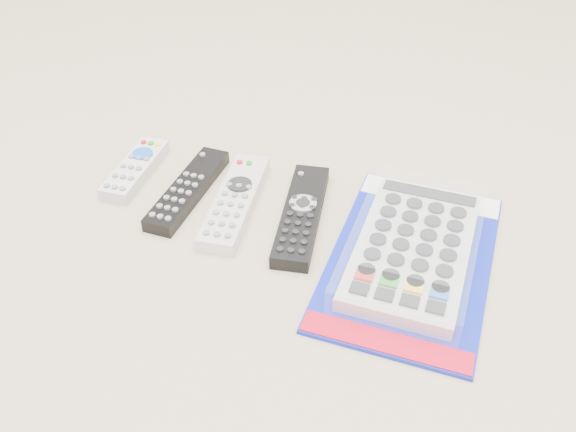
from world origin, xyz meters
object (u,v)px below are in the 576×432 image
(remote_slim_black, at_px, (188,190))
(remote_large_black, at_px, (301,215))
(remote_small_grey, at_px, (135,169))
(remote_silver_dvd, at_px, (235,201))
(jumbo_remote_packaged, at_px, (413,248))

(remote_slim_black, relative_size, remote_large_black, 0.92)
(remote_small_grey, bearing_deg, remote_large_black, -7.80)
(remote_slim_black, distance_m, remote_silver_dvd, 0.08)
(remote_slim_black, distance_m, remote_large_black, 0.18)
(remote_silver_dvd, xyz_separation_m, remote_large_black, (0.10, -0.00, -0.00))
(jumbo_remote_packaged, bearing_deg, remote_large_black, 170.69)
(remote_slim_black, height_order, remote_silver_dvd, remote_silver_dvd)
(remote_large_black, bearing_deg, remote_silver_dvd, 172.38)
(remote_slim_black, height_order, jumbo_remote_packaged, jumbo_remote_packaged)
(remote_slim_black, relative_size, remote_silver_dvd, 0.92)
(remote_small_grey, distance_m, remote_slim_black, 0.10)
(remote_large_black, bearing_deg, jumbo_remote_packaged, -18.95)
(remote_small_grey, xyz_separation_m, jumbo_remote_packaged, (0.43, -0.06, 0.01))
(remote_small_grey, bearing_deg, jumbo_remote_packaged, -9.76)
(remote_silver_dvd, xyz_separation_m, jumbo_remote_packaged, (0.26, -0.03, 0.01))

